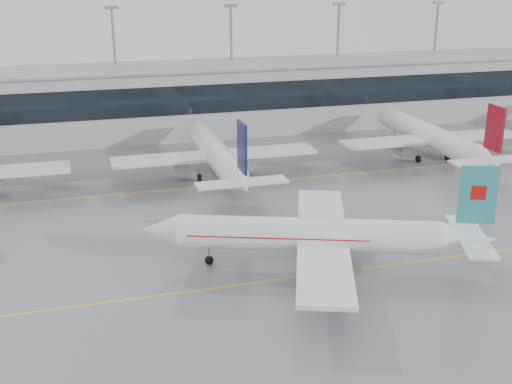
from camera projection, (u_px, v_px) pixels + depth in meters
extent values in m
plane|color=slate|center=(289.00, 278.00, 63.08)|extent=(320.00, 320.00, 0.00)
cube|color=yellow|center=(289.00, 278.00, 63.08)|extent=(120.00, 0.25, 0.01)
cube|color=yellow|center=(221.00, 185.00, 90.33)|extent=(120.00, 0.25, 0.01)
cube|color=#A8A8AC|center=(181.00, 101.00, 117.42)|extent=(180.00, 15.00, 12.00)
cube|color=black|center=(189.00, 100.00, 110.07)|extent=(180.00, 0.20, 5.00)
cube|color=gray|center=(180.00, 66.00, 115.38)|extent=(182.00, 16.00, 0.40)
cylinder|color=gray|center=(116.00, 71.00, 118.39)|extent=(0.50, 0.50, 22.00)
cube|color=gray|center=(111.00, 7.00, 114.67)|extent=(2.40, 1.00, 0.60)
cylinder|color=gray|center=(232.00, 66.00, 124.07)|extent=(0.50, 0.50, 22.00)
cube|color=gray|center=(231.00, 6.00, 120.35)|extent=(2.40, 1.00, 0.60)
cylinder|color=gray|center=(337.00, 62.00, 129.75)|extent=(0.50, 0.50, 22.00)
cube|color=gray|center=(339.00, 4.00, 126.03)|extent=(2.40, 1.00, 0.60)
cylinder|color=gray|center=(434.00, 58.00, 135.43)|extent=(0.50, 0.50, 22.00)
cube|color=gray|center=(439.00, 2.00, 131.71)|extent=(2.40, 1.00, 0.60)
cylinder|color=white|center=(308.00, 235.00, 64.27)|extent=(25.66, 12.12, 3.42)
cone|color=white|center=(160.00, 230.00, 65.29)|extent=(4.93, 4.58, 3.42)
cone|color=white|center=(468.00, 239.00, 63.20)|extent=(6.43, 5.13, 3.42)
cube|color=white|center=(323.00, 239.00, 64.30)|extent=(14.35, 28.24, 0.45)
cube|color=white|center=(471.00, 236.00, 63.09)|extent=(6.34, 11.16, 0.25)
cube|color=teal|center=(478.00, 195.00, 61.65)|extent=(3.50, 1.56, 5.83)
cylinder|color=gray|center=(318.00, 273.00, 60.31)|extent=(4.10, 3.20, 2.10)
cylinder|color=gray|center=(316.00, 234.00, 69.35)|extent=(4.10, 3.20, 2.10)
cylinder|color=gray|center=(209.00, 254.00, 65.75)|extent=(0.20, 0.20, 1.46)
cylinder|color=black|center=(209.00, 260.00, 65.99)|extent=(0.95, 0.59, 0.90)
cylinder|color=gray|center=(333.00, 268.00, 62.42)|extent=(0.24, 0.24, 1.46)
cylinder|color=black|center=(333.00, 275.00, 62.66)|extent=(1.19, 0.80, 1.10)
cylinder|color=gray|center=(331.00, 246.00, 67.32)|extent=(0.24, 0.24, 1.46)
cylinder|color=black|center=(331.00, 252.00, 67.56)|extent=(1.19, 0.80, 1.10)
cube|color=#B70F0F|center=(478.00, 192.00, 61.56)|extent=(1.47, 0.90, 1.40)
cube|color=#B70F0F|center=(278.00, 232.00, 64.41)|extent=(18.10, 9.39, 0.12)
cylinder|color=white|center=(213.00, 150.00, 93.62)|extent=(3.59, 27.36, 3.59)
cone|color=white|center=(193.00, 126.00, 107.87)|extent=(3.59, 4.00, 3.59)
cone|color=white|center=(241.00, 184.00, 78.65)|extent=(3.59, 5.60, 3.59)
cube|color=white|center=(215.00, 155.00, 92.39)|extent=(29.64, 5.00, 0.45)
cube|color=white|center=(242.00, 183.00, 78.37)|extent=(11.40, 2.80, 0.25)
cube|color=#111A46|center=(242.00, 147.00, 76.69)|extent=(0.35, 3.60, 6.12)
cylinder|color=gray|center=(182.00, 167.00, 92.10)|extent=(2.10, 3.60, 2.10)
cylinder|color=gray|center=(247.00, 162.00, 94.58)|extent=(2.10, 3.60, 2.10)
cylinder|color=gray|center=(199.00, 148.00, 104.17)|extent=(0.20, 0.20, 1.56)
cylinder|color=black|center=(200.00, 153.00, 104.43)|extent=(0.30, 0.90, 0.90)
cylinder|color=gray|center=(199.00, 172.00, 91.50)|extent=(0.24, 0.24, 1.56)
cylinder|color=black|center=(199.00, 178.00, 91.75)|extent=(0.45, 1.10, 1.10)
cylinder|color=gray|center=(235.00, 170.00, 92.84)|extent=(0.24, 0.24, 1.56)
cylinder|color=black|center=(235.00, 175.00, 93.09)|extent=(0.45, 1.10, 1.10)
cylinder|color=white|center=(427.00, 134.00, 102.66)|extent=(3.59, 27.36, 3.59)
cone|color=white|center=(382.00, 114.00, 116.90)|extent=(3.59, 4.00, 3.59)
cone|color=white|center=(489.00, 162.00, 87.69)|extent=(3.59, 5.60, 3.59)
cube|color=white|center=(431.00, 139.00, 101.43)|extent=(29.64, 5.00, 0.45)
cube|color=white|center=(490.00, 161.00, 87.41)|extent=(11.40, 2.80, 0.25)
cube|color=maroon|center=(495.00, 128.00, 85.73)|extent=(0.35, 3.60, 6.12)
cylinder|color=gray|center=(402.00, 149.00, 101.14)|extent=(2.10, 3.60, 2.10)
cylinder|color=gray|center=(455.00, 145.00, 103.62)|extent=(2.10, 3.60, 2.10)
cylinder|color=gray|center=(394.00, 134.00, 113.21)|extent=(0.20, 0.20, 1.56)
cylinder|color=black|center=(394.00, 138.00, 113.46)|extent=(0.30, 0.90, 0.90)
cylinder|color=gray|center=(419.00, 154.00, 100.53)|extent=(0.24, 0.24, 1.56)
cylinder|color=black|center=(418.00, 159.00, 100.79)|extent=(0.45, 1.10, 1.10)
cylinder|color=gray|center=(448.00, 152.00, 101.87)|extent=(0.24, 0.24, 1.56)
cylinder|color=black|center=(448.00, 156.00, 102.13)|extent=(0.45, 1.10, 1.10)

